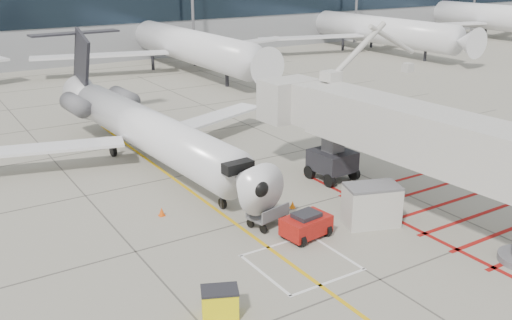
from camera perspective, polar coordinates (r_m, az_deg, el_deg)
ground_plane at (r=28.20m, az=6.60°, el=-8.23°), size 260.00×260.00×0.00m
regional_jet at (r=36.22m, az=-9.39°, el=4.50°), size 25.11×30.88×7.76m
jet_bridge at (r=30.98m, az=15.60°, el=1.56°), size 10.30×20.00×7.81m
pushback_tug at (r=28.39m, az=5.04°, el=-6.41°), size 2.52×1.75×1.38m
spill_bin at (r=22.55m, az=-3.63°, el=-14.03°), size 1.64×1.41×1.20m
baggage_cart at (r=29.47m, az=1.16°, el=-5.47°), size 2.21×1.66×1.25m
ground_power_unit at (r=30.03m, az=11.48°, el=-4.43°), size 3.12×2.42×2.17m
cone_nose at (r=31.13m, az=-9.41°, el=-5.11°), size 0.35×0.35×0.48m
cone_side at (r=31.70m, az=3.68°, el=-4.46°), size 0.31×0.31×0.43m
terminal_building at (r=93.16m, az=-16.63°, el=14.86°), size 180.00×28.00×14.00m
terminal_glass_band at (r=79.73m, az=-13.72°, el=15.20°), size 180.00×0.10×6.00m
bg_aircraft_c at (r=72.25m, az=-7.70°, el=13.48°), size 35.15×39.06×11.72m
bg_aircraft_d at (r=89.74m, az=11.15°, el=14.41°), size 35.14×39.04×11.71m
bg_aircraft_e at (r=110.81m, az=22.24°, el=14.60°), size 39.20×43.55×13.07m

